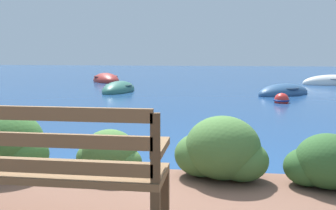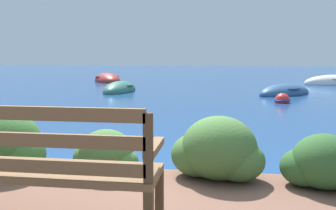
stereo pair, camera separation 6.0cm
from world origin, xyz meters
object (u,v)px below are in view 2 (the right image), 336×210
at_px(park_bench, 38,165).
at_px(rowboat_far, 335,83).
at_px(rowboat_mid, 120,90).
at_px(rowboat_outer, 107,80).
at_px(mooring_buoy, 282,100).
at_px(rowboat_nearest, 285,93).

relative_size(park_bench, rowboat_far, 0.59).
xyz_separation_m(rowboat_mid, rowboat_outer, (-2.00, 4.84, 0.01)).
relative_size(park_bench, mooring_buoy, 3.54).
bearing_deg(rowboat_outer, park_bench, 165.02).
height_order(park_bench, rowboat_outer, park_bench).
bearing_deg(park_bench, rowboat_far, 61.34).
bearing_deg(rowboat_outer, rowboat_nearest, -152.57).
bearing_deg(rowboat_far, rowboat_mid, -159.71).
xyz_separation_m(park_bench, rowboat_mid, (-2.65, 11.66, -0.64)).
bearing_deg(rowboat_mid, park_bench, 17.91).
xyz_separation_m(rowboat_nearest, rowboat_outer, (-8.17, 5.08, 0.01)).
distance_m(park_bench, rowboat_outer, 17.16).
distance_m(rowboat_nearest, mooring_buoy, 2.33).
height_order(rowboat_nearest, rowboat_far, rowboat_far).
distance_m(park_bench, rowboat_nearest, 11.98).
xyz_separation_m(park_bench, rowboat_nearest, (3.52, 11.43, -0.65)).
bearing_deg(rowboat_outer, mooring_buoy, -164.32).
height_order(rowboat_nearest, rowboat_mid, rowboat_mid).
height_order(park_bench, rowboat_nearest, park_bench).
height_order(park_bench, rowboat_mid, park_bench).
relative_size(rowboat_nearest, mooring_buoy, 5.06).
distance_m(rowboat_nearest, rowboat_outer, 9.62).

